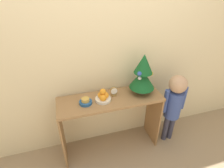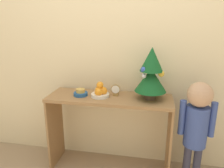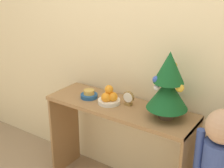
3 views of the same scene
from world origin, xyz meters
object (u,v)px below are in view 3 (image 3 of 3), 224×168
at_px(fruit_bowl, 109,97).
at_px(mini_tree, 168,85).
at_px(child_figure, 218,161).
at_px(singing_bowl, 89,95).
at_px(desk_clock, 128,98).

bearing_deg(fruit_bowl, mini_tree, 3.24).
bearing_deg(fruit_bowl, child_figure, -5.06).
height_order(mini_tree, child_figure, mini_tree).
height_order(singing_bowl, desk_clock, desk_clock).
height_order(mini_tree, singing_bowl, mini_tree).
distance_m(fruit_bowl, child_figure, 0.90).
bearing_deg(fruit_bowl, desk_clock, 21.41).
bearing_deg(desk_clock, fruit_bowl, -158.59).
relative_size(singing_bowl, child_figure, 0.14).
bearing_deg(desk_clock, child_figure, -10.14).
height_order(fruit_bowl, desk_clock, fruit_bowl).
distance_m(mini_tree, desk_clock, 0.38).
relative_size(fruit_bowl, child_figure, 0.17).
xyz_separation_m(fruit_bowl, desk_clock, (0.14, 0.05, 0.01)).
xyz_separation_m(singing_bowl, desk_clock, (0.33, 0.06, 0.03)).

